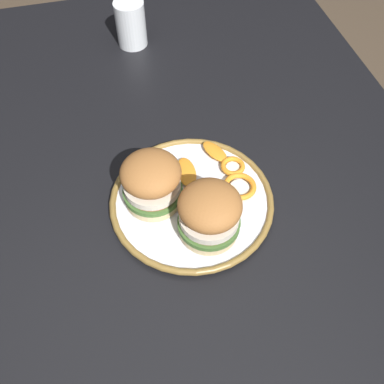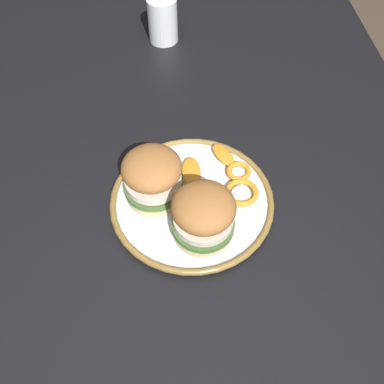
% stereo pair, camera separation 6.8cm
% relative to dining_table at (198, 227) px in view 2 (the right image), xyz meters
% --- Properties ---
extents(ground_plane, '(8.00, 8.00, 0.00)m').
position_rel_dining_table_xyz_m(ground_plane, '(0.00, 0.00, -0.64)').
color(ground_plane, '#4C3D2D').
extents(dining_table, '(1.49, 0.98, 0.73)m').
position_rel_dining_table_xyz_m(dining_table, '(0.00, 0.00, 0.00)').
color(dining_table, black).
rests_on(dining_table, ground).
extents(dinner_plate, '(0.30, 0.30, 0.02)m').
position_rel_dining_table_xyz_m(dinner_plate, '(-0.00, 0.01, 0.09)').
color(dinner_plate, white).
rests_on(dinner_plate, dining_table).
extents(sandwich_half_left, '(0.15, 0.15, 0.10)m').
position_rel_dining_table_xyz_m(sandwich_half_left, '(-0.07, 0.00, 0.15)').
color(sandwich_half_left, beige).
rests_on(sandwich_half_left, dinner_plate).
extents(sandwich_half_right, '(0.14, 0.14, 0.10)m').
position_rel_dining_table_xyz_m(sandwich_half_right, '(0.02, 0.08, 0.15)').
color(sandwich_half_right, beige).
rests_on(sandwich_half_right, dinner_plate).
extents(orange_peel_curled, '(0.06, 0.06, 0.01)m').
position_rel_dining_table_xyz_m(orange_peel_curled, '(0.05, -0.08, 0.11)').
color(orange_peel_curled, orange).
rests_on(orange_peel_curled, dinner_plate).
extents(orange_peel_strip_long, '(0.07, 0.05, 0.01)m').
position_rel_dining_table_xyz_m(orange_peel_strip_long, '(0.09, -0.06, 0.10)').
color(orange_peel_strip_long, orange).
rests_on(orange_peel_strip_long, dinner_plate).
extents(orange_peel_strip_short, '(0.07, 0.04, 0.01)m').
position_rel_dining_table_xyz_m(orange_peel_strip_short, '(0.06, 0.01, 0.10)').
color(orange_peel_strip_short, orange).
rests_on(orange_peel_strip_short, dinner_plate).
extents(orange_peel_small_curl, '(0.09, 0.09, 0.01)m').
position_rel_dining_table_xyz_m(orange_peel_small_curl, '(-0.00, -0.08, 0.11)').
color(orange_peel_small_curl, orange).
rests_on(orange_peel_small_curl, dinner_plate).
extents(drinking_glass, '(0.07, 0.07, 0.11)m').
position_rel_dining_table_xyz_m(drinking_glass, '(0.51, 0.03, 0.13)').
color(drinking_glass, white).
rests_on(drinking_glass, dining_table).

